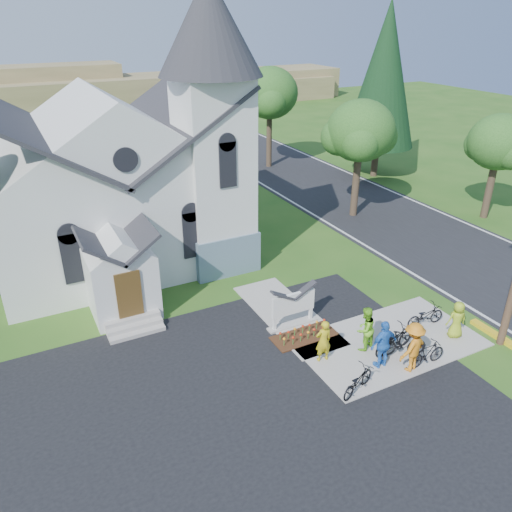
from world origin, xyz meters
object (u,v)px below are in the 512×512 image
cyclist_4 (457,320)px  cyclist_1 (365,329)px  bike_1 (402,343)px  church_sign (293,304)px  bike_3 (427,354)px  cyclist_3 (413,347)px  bike_0 (358,381)px  bike_4 (425,316)px  cyclist_0 (323,341)px  bike_2 (394,340)px  cyclist_2 (384,344)px

cyclist_4 → cyclist_1: bearing=2.6°
bike_1 → cyclist_4: bearing=-66.8°
church_sign → bike_3: size_ratio=1.37×
cyclist_1 → cyclist_3: (0.71, -1.73, 0.07)m
bike_0 → cyclist_3: bearing=-108.7°
bike_0 → bike_3: size_ratio=1.04×
cyclist_1 → bike_4: bearing=167.4°
cyclist_4 → bike_4: 1.25m
cyclist_4 → cyclist_0: bearing=6.1°
bike_2 → bike_3: bearing=-164.9°
church_sign → cyclist_0: cyclist_0 is taller
bike_3 → bike_4: size_ratio=0.92×
church_sign → cyclist_3: cyclist_3 is taller
cyclist_1 → bike_3: 2.31m
cyclist_1 → cyclist_4: size_ratio=1.14×
cyclist_2 → bike_4: cyclist_2 is taller
cyclist_2 → bike_2: bearing=-154.2°
cyclist_0 → cyclist_1: 1.76m
church_sign → bike_1: size_ratio=1.24×
bike_0 → cyclist_3: 2.45m
cyclist_3 → church_sign: bearing=-74.4°
cyclist_3 → bike_4: size_ratio=1.09×
bike_3 → cyclist_1: bearing=37.8°
cyclist_2 → cyclist_3: size_ratio=0.99×
bike_3 → bike_2: bearing=23.7°
cyclist_2 → cyclist_4: (3.73, 0.11, -0.17)m
cyclist_0 → bike_1: bearing=164.0°
bike_3 → cyclist_3: bearing=83.1°
cyclist_1 → cyclist_2: (-0.07, -1.11, 0.06)m
cyclist_3 → cyclist_4: bearing=-178.3°
cyclist_0 → cyclist_2: cyclist_2 is taller
bike_2 → cyclist_3: 1.19m
bike_1 → church_sign: bearing=59.3°
bike_3 → church_sign: bearing=34.2°
bike_1 → cyclist_3: cyclist_3 is taller
cyclist_0 → bike_3: bearing=154.2°
cyclist_3 → cyclist_4: 3.03m
bike_1 → cyclist_1: bearing=69.2°
cyclist_0 → cyclist_3: size_ratio=0.88×
cyclist_4 → cyclist_3: bearing=31.7°
cyclist_0 → bike_4: (4.92, -0.03, -0.38)m
bike_2 → cyclist_4: (2.78, -0.37, 0.27)m
bike_0 → bike_3: bike_3 is taller
cyclist_1 → cyclist_4: (3.66, -1.01, -0.11)m
cyclist_0 → bike_3: cyclist_0 is taller
cyclist_0 → bike_2: 2.76m
bike_0 → cyclist_3: cyclist_3 is taller
cyclist_2 → cyclist_3: cyclist_3 is taller
bike_1 → bike_4: bike_1 is taller
cyclist_0 → church_sign: bearing=-88.9°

